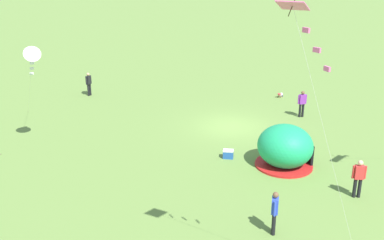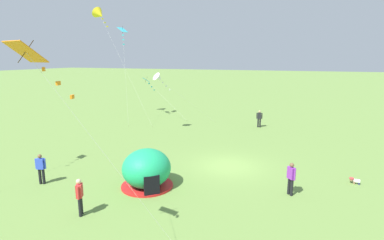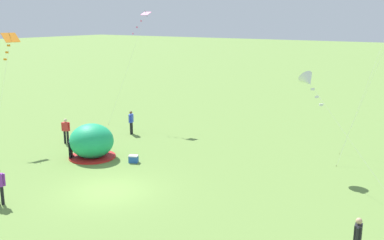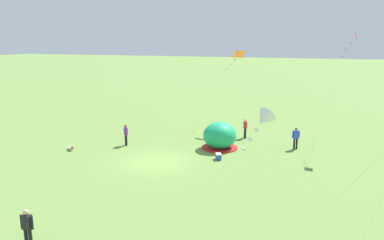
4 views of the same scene
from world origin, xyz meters
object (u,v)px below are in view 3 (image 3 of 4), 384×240
(cooler_box, at_px, (133,159))
(kite_white, at_px, (308,81))
(popup_tent, at_px, (92,142))
(person_watching_sky, at_px, (131,121))
(person_center_field, at_px, (357,238))
(kite_orange, at_px, (10,41))
(kite_pink, at_px, (143,20))
(person_with_toddler, at_px, (66,130))

(cooler_box, relative_size, kite_white, 0.10)
(popup_tent, bearing_deg, person_watching_sky, 107.45)
(person_center_field, xyz_separation_m, kite_orange, (-23.31, 3.27, 5.87))
(person_watching_sky, relative_size, kite_white, 0.26)
(popup_tent, relative_size, kite_white, 0.43)
(person_center_field, xyz_separation_m, kite_pink, (-19.91, 12.73, 7.20))
(person_with_toddler, bearing_deg, person_watching_sky, 65.82)
(kite_pink, xyz_separation_m, kite_white, (14.87, -4.12, -3.14))
(cooler_box, distance_m, kite_pink, 13.14)
(person_center_field, height_order, kite_white, kite_white)
(cooler_box, height_order, kite_pink, kite_pink)
(person_watching_sky, distance_m, kite_white, 13.87)
(person_with_toddler, bearing_deg, kite_pink, 87.54)
(kite_pink, bearing_deg, person_watching_sky, -65.21)
(person_with_toddler, bearing_deg, cooler_box, -5.21)
(cooler_box, xyz_separation_m, person_with_toddler, (-6.47, 0.59, 0.74))
(person_watching_sky, height_order, kite_white, kite_white)
(popup_tent, height_order, kite_orange, kite_orange)
(person_center_field, bearing_deg, kite_orange, 172.01)
(cooler_box, distance_m, kite_white, 10.89)
(person_watching_sky, height_order, kite_orange, kite_orange)
(kite_orange, bearing_deg, cooler_box, 5.77)
(person_watching_sky, xyz_separation_m, kite_orange, (-5.03, -5.93, 5.87))
(popup_tent, relative_size, person_center_field, 1.63)
(popup_tent, distance_m, kite_pink, 12.11)
(kite_white, bearing_deg, cooler_box, -153.43)
(popup_tent, xyz_separation_m, person_with_toddler, (-3.74, 1.26, -0.03))
(person_with_toddler, height_order, person_center_field, same)
(popup_tent, bearing_deg, kite_orange, -177.49)
(popup_tent, distance_m, person_with_toddler, 3.94)
(cooler_box, xyz_separation_m, person_center_field, (13.78, -4.24, 0.74))
(person_with_toddler, bearing_deg, popup_tent, -18.57)
(popup_tent, distance_m, kite_white, 13.16)
(kite_orange, bearing_deg, popup_tent, 2.51)
(person_center_field, relative_size, kite_pink, 0.19)
(popup_tent, distance_m, person_center_field, 16.90)
(kite_orange, bearing_deg, person_center_field, -7.99)
(kite_orange, bearing_deg, person_watching_sky, 49.73)
(cooler_box, relative_size, kite_pink, 0.07)
(person_center_field, distance_m, kite_white, 10.77)
(popup_tent, distance_m, cooler_box, 2.92)
(cooler_box, xyz_separation_m, kite_pink, (-6.13, 8.49, 7.94))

